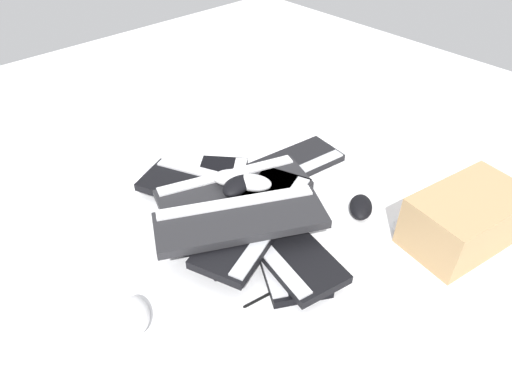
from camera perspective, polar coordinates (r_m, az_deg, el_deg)
name	(u,v)px	position (r m, az deg, el deg)	size (l,w,h in m)	color
ground_plane	(242,222)	(1.32, -1.80, -3.71)	(3.20, 3.20, 0.00)	white
keyboard_0	(279,237)	(1.26, 2.89, -5.63)	(0.46, 0.35, 0.03)	black
keyboard_1	(281,169)	(1.50, 3.13, 2.83)	(0.20, 0.46, 0.03)	black
keyboard_2	(216,201)	(1.38, -5.06, -1.13)	(0.41, 0.43, 0.03)	black
keyboard_3	(275,237)	(1.22, 2.39, -5.64)	(0.46, 0.23, 0.03)	black
keyboard_4	(211,190)	(1.37, -5.62, 0.22)	(0.46, 0.32, 0.03)	black
keyboard_5	(256,220)	(1.22, 0.03, -3.47)	(0.30, 0.46, 0.03)	black
keyboard_6	(241,219)	(1.18, -1.94, -3.44)	(0.34, 0.46, 0.03)	#232326
keyboard_7	(234,189)	(1.32, -2.79, 0.40)	(0.29, 0.46, 0.03)	#232326
mouse_0	(237,185)	(1.28, -2.35, 0.89)	(0.11, 0.07, 0.04)	black
mouse_1	(252,183)	(1.28, -0.45, 1.18)	(0.11, 0.07, 0.04)	silver
mouse_2	(361,207)	(1.38, 12.97, -1.82)	(0.11, 0.07, 0.04)	black
mouse_3	(410,223)	(1.36, 18.69, -3.75)	(0.11, 0.07, 0.04)	silver
mouse_4	(135,315)	(1.12, -14.92, -14.58)	(0.11, 0.07, 0.04)	silver
mouse_5	(158,173)	(1.50, -12.20, 2.31)	(0.11, 0.07, 0.04)	#B7B7BC
mouse_6	(232,178)	(1.30, -3.00, 1.80)	(0.11, 0.07, 0.04)	silver
cable_0	(198,226)	(1.31, -7.24, -4.23)	(0.40, 0.15, 0.01)	black
cable_1	(258,244)	(1.25, 0.24, -6.56)	(0.37, 0.24, 0.01)	black
cardboard_box	(466,219)	(1.34, 24.73, -3.08)	(0.32, 0.19, 0.15)	tan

